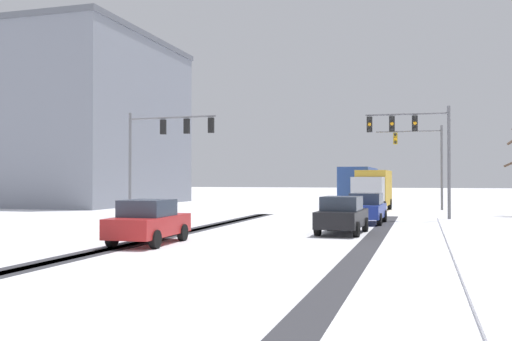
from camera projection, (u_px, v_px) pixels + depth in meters
The scene contains 12 objects.
wheel_track_left_lane at pixel (165, 235), 23.63m from camera, with size 0.86×30.55×0.01m, color #38383D.
wheel_track_right_lane at pixel (173, 236), 23.52m from camera, with size 0.82×30.55×0.01m, color #38383D.
wheel_track_center at pixel (371, 242), 21.23m from camera, with size 0.83×30.55×0.01m, color #38383D.
traffic_signal_near_left at pixel (163, 140), 34.43m from camera, with size 5.90×0.58×6.50m.
traffic_signal_far_right at pixel (424, 153), 43.62m from camera, with size 5.02×0.40×6.50m.
traffic_signal_near_right at pixel (415, 137), 32.20m from camera, with size 4.71×0.52×6.50m.
car_blue_lead at pixel (367, 208), 30.09m from camera, with size 1.95×4.16×1.62m.
car_black_second at pixel (342, 215), 24.41m from camera, with size 1.97×4.17×1.62m.
car_red_third at pixel (149, 222), 20.54m from camera, with size 1.97×4.17×1.62m.
bus_oncoming at pixel (359, 183), 51.07m from camera, with size 2.68×11.00×3.38m.
box_truck_delivery at pixel (373, 189), 41.87m from camera, with size 2.49×7.47×3.02m.
office_building_far_left_block at pixel (56, 123), 54.76m from camera, with size 20.60×19.39×15.69m.
Camera 1 is at (8.00, -7.74, 2.36)m, focal length 39.63 mm.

